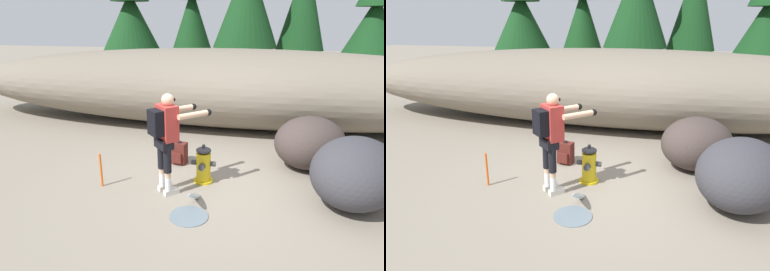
# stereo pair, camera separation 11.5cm
# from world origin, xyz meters

# --- Properties ---
(ground_plane) EXTENTS (56.00, 56.00, 0.04)m
(ground_plane) POSITION_xyz_m (0.00, 0.00, -0.02)
(ground_plane) COLOR gray
(dirt_embankment) EXTENTS (15.84, 3.20, 2.04)m
(dirt_embankment) POSITION_xyz_m (0.00, 3.67, 1.02)
(dirt_embankment) COLOR #756B5B
(dirt_embankment) RESTS_ON ground_plane
(fire_hydrant) EXTENTS (0.43, 0.39, 0.70)m
(fire_hydrant) POSITION_xyz_m (-0.09, 0.05, 0.32)
(fire_hydrant) COLOR gold
(fire_hydrant) RESTS_ON ground_plane
(hydrant_water_jet) EXTENTS (0.58, 1.32, 0.66)m
(hydrant_water_jet) POSITION_xyz_m (-0.09, -0.75, 0.05)
(hydrant_water_jet) COLOR silver
(hydrant_water_jet) RESTS_ON ground_plane
(utility_worker) EXTENTS (0.96, 0.96, 1.68)m
(utility_worker) POSITION_xyz_m (-0.59, -0.45, 1.07)
(utility_worker) COLOR beige
(utility_worker) RESTS_ON ground_plane
(spare_backpack) EXTENTS (0.33, 0.33, 0.47)m
(spare_backpack) POSITION_xyz_m (-0.72, 0.75, 0.22)
(spare_backpack) COLOR #511E19
(spare_backpack) RESTS_ON ground_plane
(boulder_large) EXTENTS (1.89, 1.88, 1.01)m
(boulder_large) POSITION_xyz_m (1.79, 1.12, 0.50)
(boulder_large) COLOR #3F3430
(boulder_large) RESTS_ON ground_plane
(boulder_mid) EXTENTS (1.82, 1.97, 1.08)m
(boulder_mid) POSITION_xyz_m (2.31, -0.23, 0.54)
(boulder_mid) COLOR #37363C
(boulder_mid) RESTS_ON ground_plane
(pine_tree_far_left) EXTENTS (2.65, 2.65, 5.66)m
(pine_tree_far_left) POSITION_xyz_m (-5.21, 9.75, 3.13)
(pine_tree_far_left) COLOR #47331E
(pine_tree_far_left) RESTS_ON ground_plane
(pine_tree_left) EXTENTS (2.00, 2.00, 6.03)m
(pine_tree_left) POSITION_xyz_m (-2.56, 10.43, 3.16)
(pine_tree_left) COLOR #47331E
(pine_tree_left) RESTS_ON ground_plane
(pine_tree_far_right) EXTENTS (2.53, 2.53, 5.42)m
(pine_tree_far_right) POSITION_xyz_m (5.13, 10.81, 2.88)
(pine_tree_far_right) COLOR #47331E
(pine_tree_far_right) RESTS_ON ground_plane
(survey_stake) EXTENTS (0.04, 0.04, 0.60)m
(survey_stake) POSITION_xyz_m (-1.78, -0.49, 0.30)
(survey_stake) COLOR #E55914
(survey_stake) RESTS_ON ground_plane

